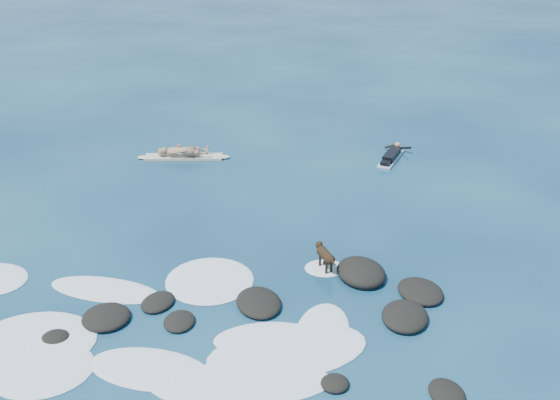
{
  "coord_description": "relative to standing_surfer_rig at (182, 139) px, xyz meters",
  "views": [
    {
      "loc": [
        1.34,
        -12.6,
        9.02
      ],
      "look_at": [
        1.84,
        4.0,
        0.9
      ],
      "focal_mm": 40.0,
      "sensor_mm": 36.0,
      "label": 1
    }
  ],
  "objects": [
    {
      "name": "ground",
      "position": [
        1.67,
        -9.57,
        -0.79
      ],
      "size": [
        160.0,
        160.0,
        0.0
      ],
      "primitive_type": "plane",
      "color": "#0A2642",
      "rests_on": "ground"
    },
    {
      "name": "reef_rocks",
      "position": [
        2.35,
        -10.38,
        -0.7
      ],
      "size": [
        12.64,
        7.07,
        0.51
      ],
      "color": "black",
      "rests_on": "ground"
    },
    {
      "name": "breaking_foam",
      "position": [
        0.7,
        -10.61,
        -0.78
      ],
      "size": [
        10.75,
        5.95,
        0.12
      ],
      "color": "white",
      "rests_on": "ground"
    },
    {
      "name": "standing_surfer_rig",
      "position": [
        0.0,
        0.0,
        0.0
      ],
      "size": [
        3.54,
        0.7,
        2.01
      ],
      "rotation": [
        0.0,
        0.0,
        -0.02
      ],
      "color": "beige",
      "rests_on": "ground"
    },
    {
      "name": "paddling_surfer_rig",
      "position": [
        7.94,
        -0.28,
        -0.65
      ],
      "size": [
        1.56,
        2.3,
        0.42
      ],
      "rotation": [
        0.0,
        0.0,
        1.1
      ],
      "color": "white",
      "rests_on": "ground"
    },
    {
      "name": "dog",
      "position": [
        4.63,
        -8.02,
        -0.33
      ],
      "size": [
        0.53,
        1.06,
        0.7
      ],
      "rotation": [
        0.0,
        0.0,
        1.94
      ],
      "color": "black",
      "rests_on": "ground"
    }
  ]
}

